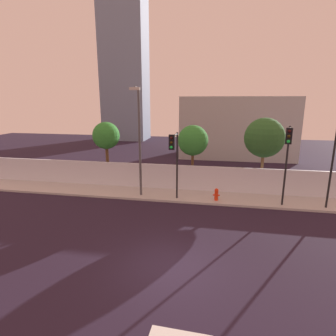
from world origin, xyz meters
The scene contains 12 objects.
ground_plane centered at (0.00, 0.00, 0.00)m, with size 80.00×80.00×0.00m, color #24192B.
sidewalk centered at (0.00, 8.20, 0.07)m, with size 36.00×2.40×0.15m, color #B3B3B3.
perimeter_wall centered at (0.00, 9.49, 1.05)m, with size 36.00×0.18×1.80m, color silver.
traffic_light_center centered at (-0.87, 6.85, 3.37)m, with size 0.38×1.51×4.39m.
traffic_light_right centered at (5.71, 6.91, 3.72)m, with size 0.54×1.47×4.91m.
street_lamp_curbside centered at (-3.29, 7.50, 4.36)m, with size 0.69×2.01×7.14m.
fire_hydrant centered at (1.80, 7.61, 0.58)m, with size 0.44×0.26×0.80m.
roadside_tree_leftmost centered at (-6.88, 10.56, 3.79)m, with size 2.11×2.11×4.89m.
roadside_tree_midleft centered at (-0.07, 10.56, 3.60)m, with size 2.26×2.26×4.75m.
roadside_tree_midright centered at (4.96, 10.56, 3.93)m, with size 2.80×2.80×5.35m.
low_building_distant centered at (3.79, 23.49, 3.45)m, with size 12.72×6.00×6.90m, color #A6A6A6.
tower_on_skyline centered at (-13.70, 35.49, 15.19)m, with size 7.06×5.00×30.37m, color slate.
Camera 1 is at (1.77, -9.60, 6.50)m, focal length 29.33 mm.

